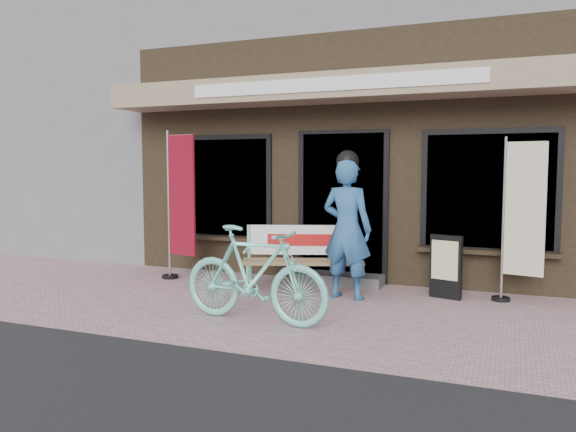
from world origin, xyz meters
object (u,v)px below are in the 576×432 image
at_px(nobori_cream, 521,218).
at_px(menu_stand, 446,266).
at_px(bench, 303,253).
at_px(bicycle, 254,274).
at_px(person, 347,226).
at_px(nobori_red, 180,203).

xyz_separation_m(nobori_cream, menu_stand, (-0.86, -0.09, -0.64)).
distance_m(bench, bicycle, 1.68).
bearing_deg(person, nobori_red, -177.13).
xyz_separation_m(person, bicycle, (-0.61, -1.45, -0.40)).
height_order(bench, bicycle, bicycle).
bearing_deg(nobori_cream, menu_stand, -161.81).
relative_size(bench, nobori_cream, 0.82).
relative_size(person, nobori_red, 0.85).
bearing_deg(menu_stand, bench, -156.91).
distance_m(person, bicycle, 1.62).
height_order(bench, menu_stand, bench).
bearing_deg(bicycle, person, -18.02).
relative_size(person, bicycle, 1.08).
bearing_deg(person, menu_stand, 28.77).
xyz_separation_m(nobori_red, menu_stand, (3.78, 0.24, -0.72)).
bearing_deg(nobori_red, menu_stand, 15.65).
bearing_deg(bench, nobori_red, 160.80).
height_order(person, bicycle, person).
relative_size(bench, person, 0.89).
distance_m(nobori_red, menu_stand, 3.85).
relative_size(person, nobori_cream, 0.92).
relative_size(person, menu_stand, 2.31).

